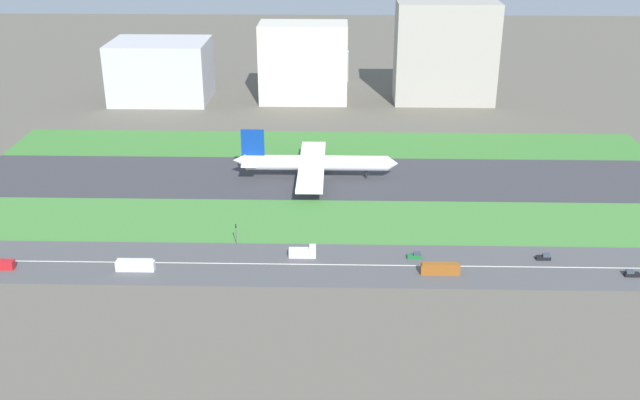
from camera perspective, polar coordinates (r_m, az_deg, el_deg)
ground_plane at (r=293.66m, az=0.46°, el=1.71°), size 800.00×800.00×0.00m
runway at (r=293.64m, az=0.46°, el=1.72°), size 280.00×46.00×0.10m
grass_median_north at (r=332.15m, az=0.58°, el=4.30°), size 280.00×36.00×0.10m
grass_median_south at (r=255.90m, az=0.30°, el=-1.62°), size 280.00×36.00×0.10m
highway at (r=227.24m, az=0.14°, el=-5.00°), size 280.00×28.00×0.10m
highway_centerline at (r=227.21m, az=0.14°, el=-4.99°), size 266.00×0.50×0.01m
airliner at (r=291.57m, az=-0.58°, el=2.86°), size 65.00×56.00×19.70m
car_0 at (r=239.03m, az=22.85°, el=-5.24°), size 4.40×1.80×2.00m
bus_1 at (r=230.02m, az=-14.03°, el=-4.89°), size 11.60×2.50×3.50m
bus_0 at (r=224.11m, az=9.23°, el=-5.24°), size 11.60×2.50×3.50m
car_1 at (r=240.03m, az=16.87°, el=-4.23°), size 4.40×1.80×2.00m
truck_1 at (r=231.10m, az=-1.30°, el=-4.04°), size 8.40×2.50×4.00m
car_2 at (r=232.52m, az=7.33°, el=-4.27°), size 4.40×1.80×2.00m
traffic_light at (r=239.04m, az=-6.48°, el=-2.53°), size 0.36×0.50×7.20m
terminal_building at (r=409.04m, az=-12.14°, el=9.70°), size 50.92×37.71×31.58m
hangar_building at (r=397.35m, az=-1.28°, el=10.53°), size 46.08×24.67×41.25m
office_tower at (r=399.70m, az=9.62°, el=11.11°), size 52.17×24.33×52.42m
fuel_tank_west at (r=443.44m, az=1.02°, el=10.29°), size 18.17×18.17×17.52m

